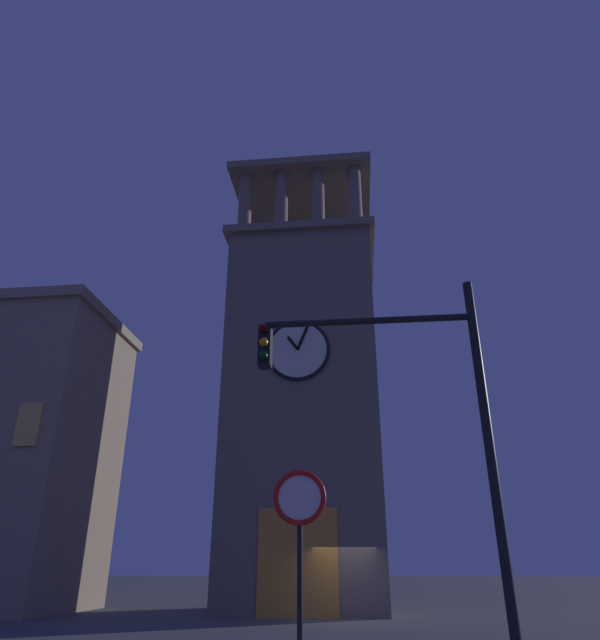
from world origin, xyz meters
TOP-DOWN VIEW (x-y plane):
  - ground_plane at (0.00, 0.00)m, footprint 200.00×200.00m
  - clocktower at (1.85, -4.00)m, footprint 7.68×6.64m
  - traffic_signal_near at (-1.64, 13.60)m, footprint 3.84×0.41m
  - no_horn_sign at (0.16, 14.38)m, footprint 0.78×0.14m

SIDE VIEW (x-z plane):
  - ground_plane at x=0.00m, z-range 0.00..0.00m
  - no_horn_sign at x=0.16m, z-range 0.89..4.01m
  - traffic_signal_near at x=-1.64m, z-range 0.96..7.43m
  - clocktower at x=1.85m, z-range -2.90..21.72m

